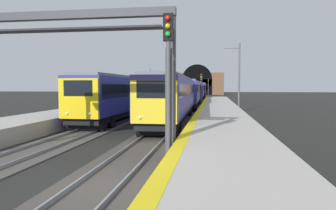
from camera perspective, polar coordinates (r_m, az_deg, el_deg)
The scene contains 13 objects.
ground_plane at distance 10.14m, azimuth -12.81°, elevation -14.89°, with size 320.00×320.00×0.00m, color black.
platform_right at distance 9.36m, azimuth 11.91°, elevation -13.24°, with size 112.00×4.14×1.00m, color #ADA89E.
platform_right_edge_strip at distance 9.30m, azimuth 0.51°, elevation -10.07°, with size 112.00×0.50×0.01m, color yellow.
track_main_line at distance 10.12m, azimuth -12.81°, elevation -14.67°, with size 160.00×2.97×0.21m.
train_main_approaching at distance 55.33m, azimuth 4.85°, elevation 2.63°, with size 76.44×3.15×4.05m.
train_adjacent_platform at distance 51.26m, azimuth -1.16°, elevation 2.63°, with size 63.54×3.29×4.12m.
railway_signal_near at distance 11.91m, azimuth 0.05°, elevation 5.36°, with size 0.39×0.38×5.96m.
railway_signal_mid at distance 43.31m, azimuth 6.20°, elevation 3.27°, with size 0.39×0.38×4.94m.
railway_signal_far at distance 99.81m, azimuth 7.51°, elevation 3.62°, with size 0.39×0.38×5.63m.
overhead_signal_gantry at distance 14.17m, azimuth -17.21°, elevation 10.47°, with size 0.70×9.00×6.43m.
tunnel_portal at distance 113.89m, azimuth 5.46°, elevation 3.97°, with size 2.91×19.40×11.11m.
catenary_mast_near at distance 74.07m, azimuth -3.29°, elevation 4.04°, with size 0.22×2.31×7.45m.
catenary_mast_far at distance 38.33m, azimuth 13.05°, elevation 5.08°, with size 0.22×1.93×8.36m.
Camera 1 is at (-8.95, -3.53, 3.19)m, focal length 32.76 mm.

